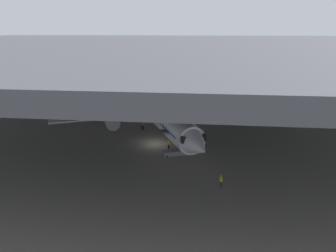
# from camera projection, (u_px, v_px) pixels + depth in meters

# --- Properties ---
(ground_plane) EXTENTS (110.00, 110.00, 0.00)m
(ground_plane) POSITION_uv_depth(u_px,v_px,m) (157.00, 144.00, 51.23)
(ground_plane) COLOR gray
(hangar_structure) EXTENTS (121.00, 99.00, 15.47)m
(hangar_structure) POSITION_uv_depth(u_px,v_px,m) (166.00, 45.00, 59.95)
(hangar_structure) COLOR #4C4F54
(hangar_structure) RESTS_ON ground_plane
(airplane_main) EXTENTS (36.52, 36.45, 11.98)m
(airplane_main) POSITION_uv_depth(u_px,v_px,m) (159.00, 113.00, 55.75)
(airplane_main) COLOR white
(airplane_main) RESTS_ON ground_plane
(boarding_stairs) EXTENTS (4.50, 3.06, 4.77)m
(boarding_stairs) POSITION_uv_depth(u_px,v_px,m) (176.00, 150.00, 46.70)
(boarding_stairs) COLOR slate
(boarding_stairs) RESTS_ON ground_plane
(crew_worker_near_nose) EXTENTS (0.29, 0.54, 1.56)m
(crew_worker_near_nose) POSITION_uv_depth(u_px,v_px,m) (221.00, 180.00, 36.97)
(crew_worker_near_nose) COLOR #232838
(crew_worker_near_nose) RESTS_ON ground_plane
(crew_worker_by_stairs) EXTENTS (0.40, 0.45, 1.70)m
(crew_worker_by_stairs) POSITION_uv_depth(u_px,v_px,m) (169.00, 144.00, 48.35)
(crew_worker_by_stairs) COLOR #232838
(crew_worker_by_stairs) RESTS_ON ground_plane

